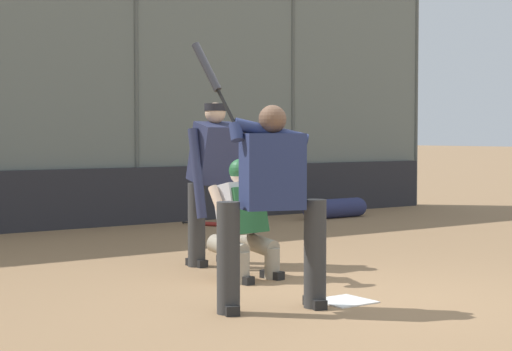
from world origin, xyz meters
TOP-DOWN VIEW (x-y plane):
  - ground_plane at (0.00, 0.00)m, footprint 160.00×160.00m
  - home_plate_marker at (0.00, 0.00)m, footprint 0.43×0.43m
  - backstop_fence at (0.00, -6.82)m, footprint 15.99×0.08m
  - padding_wall at (0.00, -6.72)m, footprint 15.60×0.18m
  - bleachers_beyond at (-1.57, -8.97)m, footprint 11.14×1.95m
  - batter_at_plate at (0.72, -0.08)m, footprint 0.90×0.83m
  - catcher_behind_plate at (0.03, -1.43)m, footprint 0.66×0.77m
  - umpire_home at (-0.22, -2.38)m, footprint 0.72×0.46m
  - spare_bat_near_backstop at (-2.34, -5.79)m, footprint 0.41×0.75m
  - fielding_glove_on_dirt at (-1.82, -4.35)m, footprint 0.29×0.22m
  - equipment_bag_dugout_side at (-4.78, -5.64)m, footprint 1.36×0.33m

SIDE VIEW (x-z plane):
  - ground_plane at x=0.00m, z-range 0.00..0.00m
  - home_plate_marker at x=0.00m, z-range 0.00..0.01m
  - spare_bat_near_backstop at x=-2.34m, z-range 0.00..0.07m
  - fielding_glove_on_dirt at x=-1.82m, z-range 0.00..0.11m
  - equipment_bag_dugout_side at x=-4.78m, z-range 0.00..0.33m
  - bleachers_beyond at x=-1.57m, z-range -0.20..0.96m
  - padding_wall at x=0.00m, z-range 0.00..0.91m
  - catcher_behind_plate at x=0.03m, z-range 0.02..1.21m
  - batter_at_plate at x=0.72m, z-range -0.19..2.01m
  - umpire_home at x=-0.22m, z-range 0.07..1.85m
  - backstop_fence at x=0.00m, z-range 0.09..4.99m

